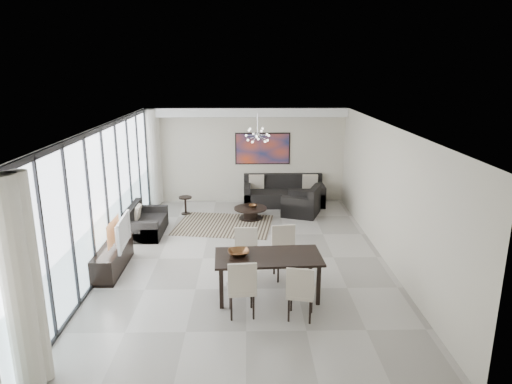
{
  "coord_description": "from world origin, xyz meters",
  "views": [
    {
      "loc": [
        0.03,
        -9.28,
        4.06
      ],
      "look_at": [
        0.23,
        0.94,
        1.25
      ],
      "focal_mm": 32.0,
      "sensor_mm": 36.0,
      "label": 1
    }
  ],
  "objects_px": {
    "coffee_table": "(250,212)",
    "dining_table": "(268,260)",
    "television": "(118,232)",
    "sofa_main": "(284,195)",
    "tv_console": "(112,258)"
  },
  "relations": [
    {
      "from": "sofa_main",
      "to": "tv_console",
      "type": "xyz_separation_m",
      "value": [
        -3.89,
        -4.62,
        -0.04
      ]
    },
    {
      "from": "tv_console",
      "to": "dining_table",
      "type": "bearing_deg",
      "value": -20.51
    },
    {
      "from": "television",
      "to": "dining_table",
      "type": "distance_m",
      "value": 3.23
    },
    {
      "from": "dining_table",
      "to": "coffee_table",
      "type": "bearing_deg",
      "value": 93.74
    },
    {
      "from": "coffee_table",
      "to": "television",
      "type": "bearing_deg",
      "value": -130.08
    },
    {
      "from": "tv_console",
      "to": "dining_table",
      "type": "height_order",
      "value": "dining_table"
    },
    {
      "from": "dining_table",
      "to": "television",
      "type": "bearing_deg",
      "value": 158.07
    },
    {
      "from": "coffee_table",
      "to": "dining_table",
      "type": "distance_m",
      "value": 4.47
    },
    {
      "from": "coffee_table",
      "to": "tv_console",
      "type": "xyz_separation_m",
      "value": [
        -2.87,
        -3.25,
        0.08
      ]
    },
    {
      "from": "sofa_main",
      "to": "television",
      "type": "height_order",
      "value": "television"
    },
    {
      "from": "sofa_main",
      "to": "dining_table",
      "type": "relative_size",
      "value": 1.24
    },
    {
      "from": "tv_console",
      "to": "coffee_table",
      "type": "bearing_deg",
      "value": 48.52
    },
    {
      "from": "coffee_table",
      "to": "sofa_main",
      "type": "distance_m",
      "value": 1.71
    },
    {
      "from": "coffee_table",
      "to": "dining_table",
      "type": "relative_size",
      "value": 0.46
    },
    {
      "from": "sofa_main",
      "to": "tv_console",
      "type": "distance_m",
      "value": 6.04
    }
  ]
}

